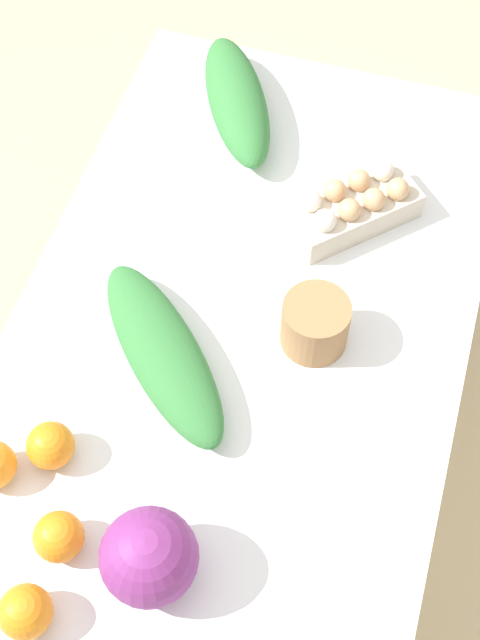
{
  "coord_description": "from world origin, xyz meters",
  "views": [
    {
      "loc": [
        -0.79,
        -0.24,
        2.09
      ],
      "look_at": [
        0.0,
        0.0,
        0.75
      ],
      "focal_mm": 50.0,
      "sensor_mm": 36.0,
      "label": 1
    }
  ],
  "objects_px": {
    "paper_bag": "(315,324)",
    "orange_2": "(25,612)",
    "orange_0": "(51,445)",
    "egg_carton": "(352,205)",
    "cabbage_purple": "(148,556)",
    "greens_bunch_dandelion": "(237,101)",
    "greens_bunch_chard": "(163,353)",
    "orange_1": "(59,537)"
  },
  "relations": [
    {
      "from": "cabbage_purple",
      "to": "greens_bunch_chard",
      "type": "xyz_separation_m",
      "value": [
        0.35,
        0.1,
        -0.03
      ]
    },
    {
      "from": "egg_carton",
      "to": "orange_0",
      "type": "relative_size",
      "value": 3.3
    },
    {
      "from": "greens_bunch_dandelion",
      "to": "orange_0",
      "type": "relative_size",
      "value": 4.63
    },
    {
      "from": "paper_bag",
      "to": "orange_2",
      "type": "relative_size",
      "value": 1.46
    },
    {
      "from": "orange_0",
      "to": "egg_carton",
      "type": "bearing_deg",
      "value": -29.71
    },
    {
      "from": "cabbage_purple",
      "to": "orange_2",
      "type": "bearing_deg",
      "value": 128.75
    },
    {
      "from": "cabbage_purple",
      "to": "greens_bunch_dandelion",
      "type": "height_order",
      "value": "cabbage_purple"
    },
    {
      "from": "orange_1",
      "to": "orange_2",
      "type": "bearing_deg",
      "value": 178.82
    },
    {
      "from": "orange_1",
      "to": "orange_2",
      "type": "distance_m",
      "value": 0.12
    },
    {
      "from": "paper_bag",
      "to": "greens_bunch_chard",
      "type": "distance_m",
      "value": 0.27
    },
    {
      "from": "egg_carton",
      "to": "orange_1",
      "type": "distance_m",
      "value": 0.8
    },
    {
      "from": "paper_bag",
      "to": "orange_1",
      "type": "bearing_deg",
      "value": 149.34
    },
    {
      "from": "greens_bunch_dandelion",
      "to": "orange_2",
      "type": "height_order",
      "value": "greens_bunch_dandelion"
    },
    {
      "from": "cabbage_purple",
      "to": "paper_bag",
      "type": "xyz_separation_m",
      "value": [
        0.47,
        -0.13,
        -0.02
      ]
    },
    {
      "from": "greens_bunch_chard",
      "to": "orange_1",
      "type": "bearing_deg",
      "value": 172.72
    },
    {
      "from": "greens_bunch_dandelion",
      "to": "orange_2",
      "type": "distance_m",
      "value": 1.06
    },
    {
      "from": "cabbage_purple",
      "to": "greens_bunch_chard",
      "type": "bearing_deg",
      "value": 16.25
    },
    {
      "from": "paper_bag",
      "to": "egg_carton",
      "type": "bearing_deg",
      "value": -0.35
    },
    {
      "from": "cabbage_purple",
      "to": "greens_bunch_chard",
      "type": "height_order",
      "value": "cabbage_purple"
    },
    {
      "from": "egg_carton",
      "to": "orange_0",
      "type": "height_order",
      "value": "egg_carton"
    },
    {
      "from": "paper_bag",
      "to": "greens_bunch_dandelion",
      "type": "distance_m",
      "value": 0.55
    },
    {
      "from": "egg_carton",
      "to": "orange_2",
      "type": "height_order",
      "value": "egg_carton"
    },
    {
      "from": "cabbage_purple",
      "to": "orange_0",
      "type": "xyz_separation_m",
      "value": [
        0.13,
        0.22,
        -0.03
      ]
    },
    {
      "from": "paper_bag",
      "to": "orange_2",
      "type": "bearing_deg",
      "value": 154.4
    },
    {
      "from": "greens_bunch_dandelion",
      "to": "orange_1",
      "type": "xyz_separation_m",
      "value": [
        -0.95,
        -0.01,
        -0.01
      ]
    },
    {
      "from": "egg_carton",
      "to": "orange_1",
      "type": "bearing_deg",
      "value": -155.12
    },
    {
      "from": "cabbage_purple",
      "to": "greens_bunch_dandelion",
      "type": "bearing_deg",
      "value": 9.11
    },
    {
      "from": "paper_bag",
      "to": "orange_0",
      "type": "xyz_separation_m",
      "value": [
        -0.34,
        0.35,
        -0.01
      ]
    },
    {
      "from": "cabbage_purple",
      "to": "orange_2",
      "type": "height_order",
      "value": "cabbage_purple"
    },
    {
      "from": "egg_carton",
      "to": "greens_bunch_dandelion",
      "type": "relative_size",
      "value": 0.71
    },
    {
      "from": "egg_carton",
      "to": "orange_0",
      "type": "distance_m",
      "value": 0.71
    },
    {
      "from": "cabbage_purple",
      "to": "orange_1",
      "type": "bearing_deg",
      "value": 90.69
    },
    {
      "from": "orange_1",
      "to": "egg_carton",
      "type": "bearing_deg",
      "value": -20.49
    },
    {
      "from": "greens_bunch_chard",
      "to": "cabbage_purple",
      "type": "bearing_deg",
      "value": -163.75
    },
    {
      "from": "paper_bag",
      "to": "orange_0",
      "type": "distance_m",
      "value": 0.49
    },
    {
      "from": "orange_2",
      "to": "egg_carton",
      "type": "bearing_deg",
      "value": -18.07
    },
    {
      "from": "egg_carton",
      "to": "orange_0",
      "type": "bearing_deg",
      "value": -164.33
    },
    {
      "from": "greens_bunch_dandelion",
      "to": "orange_0",
      "type": "xyz_separation_m",
      "value": [
        -0.81,
        0.07,
        -0.01
      ]
    },
    {
      "from": "cabbage_purple",
      "to": "orange_0",
      "type": "distance_m",
      "value": 0.26
    },
    {
      "from": "egg_carton",
      "to": "orange_0",
      "type": "xyz_separation_m",
      "value": [
        -0.62,
        0.35,
        -0.0
      ]
    },
    {
      "from": "egg_carton",
      "to": "greens_bunch_chard",
      "type": "xyz_separation_m",
      "value": [
        -0.4,
        0.24,
        -0.0
      ]
    },
    {
      "from": "greens_bunch_dandelion",
      "to": "orange_0",
      "type": "distance_m",
      "value": 0.81
    }
  ]
}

